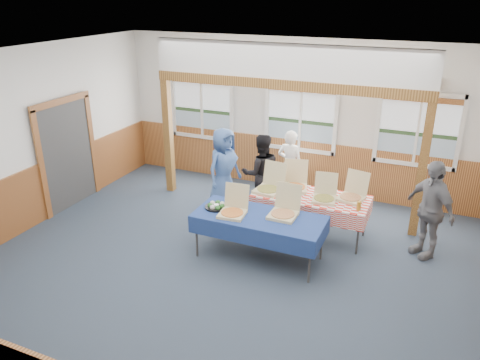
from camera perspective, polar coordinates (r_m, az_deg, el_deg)
name	(u,v)px	position (r m, az deg, el deg)	size (l,w,h in m)	color
floor	(233,268)	(7.48, -0.90, -10.70)	(8.00, 8.00, 0.00)	#2A3345
ceiling	(231,61)	(6.33, -1.08, 14.36)	(8.00, 8.00, 0.00)	white
wall_back	(301,117)	(9.89, 7.47, 7.62)	(8.00, 8.00, 0.00)	silver
wall_front	(54,320)	(4.22, -21.75, -15.55)	(8.00, 8.00, 0.00)	silver
wall_left	(25,141)	(9.07, -24.76, 4.39)	(8.00, 8.00, 0.00)	silver
wainscot_back	(298,165)	(10.18, 7.13, 1.87)	(7.98, 0.05, 1.10)	brown
wainscot_left	(36,195)	(9.39, -23.64, -1.71)	(0.05, 6.98, 1.10)	brown
cased_opening	(67,155)	(9.79, -20.31, 2.89)	(0.06, 1.30, 2.10)	#343434
window_left	(202,104)	(10.67, -4.66, 9.26)	(1.56, 0.10, 1.46)	white
window_mid	(301,114)	(9.83, 7.42, 8.01)	(1.56, 0.10, 1.46)	white
window_right	(418,126)	(9.48, 20.93, 6.19)	(1.56, 0.10, 1.46)	white
post_left	(168,137)	(9.92, -8.72, 5.20)	(0.15, 0.15, 2.40)	#563313
post_right	(422,171)	(8.51, 21.30, 0.98)	(0.15, 0.15, 2.40)	#563313
cross_beam	(284,84)	(8.57, 5.45, 11.55)	(5.15, 0.18, 0.18)	#563313
table_left	(259,219)	(7.41, 2.35, -4.76)	(2.16, 1.18, 0.76)	#343434
table_right	(311,199)	(8.20, 8.67, -2.25)	(2.13, 1.37, 0.76)	#343434
pizza_box_a	(233,210)	(7.41, -0.86, -3.74)	(0.45, 0.52, 0.44)	#C7B784
pizza_box_b	(284,212)	(7.39, 5.36, -3.88)	(0.42, 0.52, 0.46)	#C7B784
pizza_box_c	(269,187)	(8.26, 3.56, -0.90)	(0.50, 0.58, 0.47)	#C7B784
pizza_box_d	(295,185)	(8.40, 6.70, -0.60)	(0.54, 0.61, 0.47)	#C7B784
pizza_box_e	(324,196)	(8.03, 10.25, -1.98)	(0.45, 0.52, 0.42)	#C7B784
pizza_box_f	(352,195)	(8.16, 13.45, -1.83)	(0.50, 0.57, 0.44)	#C7B784
veggie_tray	(216,206)	(7.64, -2.90, -3.19)	(0.38, 0.38, 0.09)	black
drink_glass	(359,206)	(7.77, 14.28, -3.08)	(0.07, 0.07, 0.15)	#A46E1B
woman_white	(290,165)	(9.56, 6.10, 1.77)	(0.54, 0.35, 1.48)	white
woman_black	(261,173)	(9.01, 2.57, 0.82)	(0.76, 0.59, 1.56)	black
man_blue	(224,168)	(9.22, -2.00, 1.51)	(0.79, 0.51, 1.61)	#3E5F9C
person_grey	(430,209)	(8.04, 22.13, -3.32)	(0.96, 0.40, 1.64)	slate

